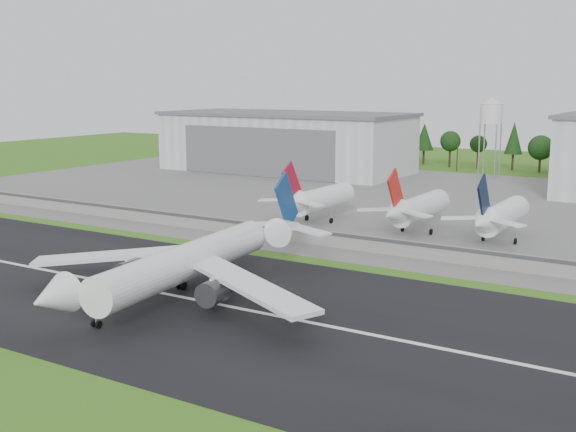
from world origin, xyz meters
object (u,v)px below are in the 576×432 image
Objects in this scene: parked_jet_red_a at (316,199)px; parked_jet_red_b at (415,208)px; main_airliner at (185,270)px; parked_jet_navy at (499,216)px.

parked_jet_red_b is at bearing 0.01° from parked_jet_red_a.
parked_jet_red_b is (26.00, 0.00, 0.02)m from parked_jet_red_a.
parked_jet_navy is (31.36, 66.99, 1.25)m from main_airliner.
main_airliner is 68.39m from parked_jet_red_a.
main_airliner is at bearing -100.37° from parked_jet_red_b.
main_airliner is 1.89× the size of parked_jet_red_a.
parked_jet_red_a is at bearing -180.00° from parked_jet_navy.
main_airliner is at bearing -78.41° from parked_jet_red_a.
parked_jet_red_b is 1.00× the size of parked_jet_navy.
main_airliner is at bearing -115.09° from parked_jet_navy.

